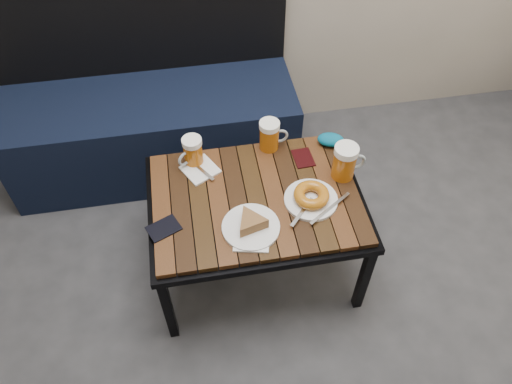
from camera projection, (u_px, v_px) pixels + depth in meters
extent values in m
cube|color=black|center=(155.00, 132.00, 2.53)|extent=(1.40, 0.50, 0.45)
cube|color=black|center=(137.00, 23.00, 2.31)|extent=(1.40, 0.05, 0.50)
cube|color=black|center=(168.00, 309.00, 1.91)|extent=(0.04, 0.03, 0.42)
cube|color=black|center=(364.00, 279.00, 1.99)|extent=(0.03, 0.03, 0.42)
cube|color=black|center=(161.00, 198.00, 2.26)|extent=(0.04, 0.04, 0.42)
cube|color=black|center=(327.00, 176.00, 2.35)|extent=(0.03, 0.04, 0.42)
cube|color=black|center=(256.00, 203.00, 1.96)|extent=(0.84, 0.62, 0.03)
cube|color=#35200C|center=(256.00, 198.00, 1.94)|extent=(0.80, 0.58, 0.02)
cylinder|color=#AE570E|center=(193.00, 153.00, 2.01)|extent=(0.11, 0.11, 0.10)
cylinder|color=white|center=(192.00, 142.00, 1.96)|extent=(0.08, 0.08, 0.02)
torus|color=#8C999E|center=(185.00, 159.00, 1.99)|extent=(0.06, 0.05, 0.06)
cylinder|color=#AE570E|center=(269.00, 137.00, 2.06)|extent=(0.08, 0.08, 0.11)
cylinder|color=white|center=(269.00, 125.00, 2.01)|extent=(0.08, 0.08, 0.03)
torus|color=#8C999E|center=(280.00, 136.00, 2.07)|extent=(0.07, 0.01, 0.07)
cylinder|color=#AE570E|center=(344.00, 164.00, 1.96)|extent=(0.10, 0.10, 0.12)
cylinder|color=white|center=(347.00, 151.00, 1.90)|extent=(0.09, 0.09, 0.03)
torus|color=#8C999E|center=(357.00, 162.00, 1.96)|extent=(0.08, 0.02, 0.08)
cylinder|color=white|center=(251.00, 227.00, 1.83)|extent=(0.21, 0.21, 0.01)
cylinder|color=white|center=(311.00, 200.00, 1.91)|extent=(0.21, 0.21, 0.01)
torus|color=#94530D|center=(311.00, 195.00, 1.89)|extent=(0.14, 0.14, 0.04)
cube|color=#A5A8AD|center=(330.00, 208.00, 1.87)|extent=(0.19, 0.13, 0.00)
cube|color=#A5A8AD|center=(302.00, 212.00, 1.86)|extent=(0.12, 0.13, 0.00)
cube|color=white|center=(200.00, 170.00, 2.02)|extent=(0.17, 0.17, 0.01)
cube|color=#A5A8AD|center=(200.00, 169.00, 2.01)|extent=(0.10, 0.15, 0.00)
cube|color=white|center=(251.00, 240.00, 1.79)|extent=(0.15, 0.13, 0.01)
cube|color=black|center=(164.00, 228.00, 1.83)|extent=(0.14, 0.12, 0.01)
cube|color=black|center=(303.00, 158.00, 2.06)|extent=(0.08, 0.11, 0.01)
ellipsoid|color=#055A8D|center=(331.00, 140.00, 2.10)|extent=(0.13, 0.10, 0.05)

